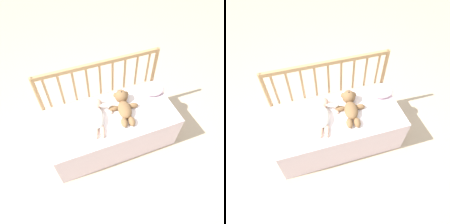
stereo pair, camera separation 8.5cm
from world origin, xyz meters
TOP-DOWN VIEW (x-y plane):
  - ground_plane at (0.00, 0.00)m, footprint 12.00×12.00m
  - crib_mattress at (0.00, 0.00)m, footprint 1.24×0.60m
  - crib_rail at (0.00, 0.32)m, footprint 1.24×0.04m
  - blanket at (-0.02, -0.01)m, footprint 0.80×0.55m
  - teddy_bear at (0.14, 0.05)m, footprint 0.30×0.42m
  - baby at (-0.13, 0.03)m, footprint 0.32×0.42m
  - small_pillow at (0.52, 0.14)m, footprint 0.23×0.16m

SIDE VIEW (x-z plane):
  - ground_plane at x=0.00m, z-range 0.00..0.00m
  - crib_mattress at x=0.00m, z-range 0.00..0.43m
  - blanket at x=-0.02m, z-range 0.43..0.43m
  - small_pillow at x=0.52m, z-range 0.43..0.49m
  - baby at x=-0.13m, z-range 0.41..0.53m
  - teddy_bear at x=0.14m, z-range 0.41..0.54m
  - crib_rail at x=0.00m, z-range 0.17..0.99m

